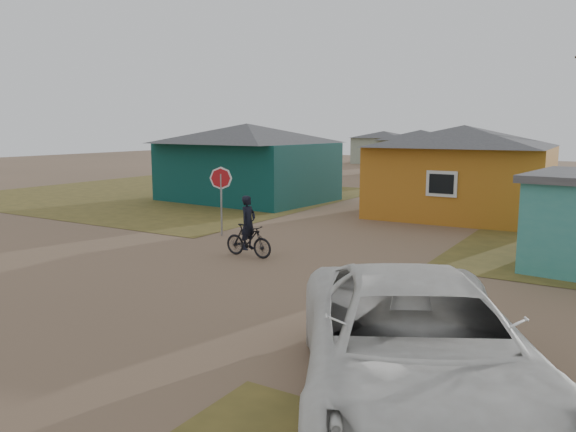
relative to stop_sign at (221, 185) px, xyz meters
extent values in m
plane|color=#7D6048|center=(3.51, -4.95, -1.80)|extent=(120.00, 120.00, 0.00)
cube|color=brown|center=(-10.49, 8.05, -1.80)|extent=(20.00, 18.00, 0.00)
cube|color=#0A3734|center=(-4.99, 8.55, -0.30)|extent=(8.40, 6.54, 3.00)
pyramid|color=#3E3E41|center=(-4.99, 8.55, 1.70)|extent=(8.93, 7.08, 1.00)
cube|color=#B96F1C|center=(6.01, 9.05, -0.30)|extent=(7.21, 6.24, 3.00)
pyramid|color=#3E3E41|center=(6.01, 9.05, 1.65)|extent=(7.72, 6.76, 0.90)
cube|color=silver|center=(6.01, 6.02, -0.15)|extent=(1.20, 0.06, 1.00)
cube|color=black|center=(6.01, 5.99, -0.15)|extent=(0.95, 0.04, 0.75)
cube|color=#96A18A|center=(-2.49, 29.05, -0.40)|extent=(6.49, 5.60, 2.80)
pyramid|color=#3E3E41|center=(-2.49, 29.05, 1.40)|extent=(7.04, 6.15, 0.80)
cube|color=#96A18A|center=(-10.49, 41.05, -0.45)|extent=(5.75, 5.28, 2.70)
pyramid|color=#3E3E41|center=(-10.49, 41.05, 1.25)|extent=(6.28, 5.81, 0.70)
cylinder|color=gray|center=(0.00, 0.00, -0.70)|extent=(0.06, 0.06, 2.20)
imported|color=black|center=(2.70, -2.16, -1.32)|extent=(1.62, 0.48, 0.97)
imported|color=black|center=(2.70, -2.16, -0.77)|extent=(0.39, 0.59, 1.60)
imported|color=white|center=(9.98, -8.53, -0.90)|extent=(5.76, 7.16, 1.81)
camera|label=1|loc=(12.21, -15.44, 2.01)|focal=35.00mm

